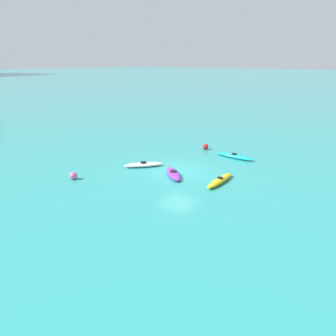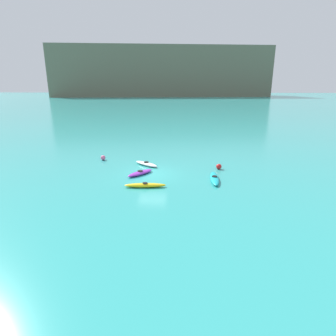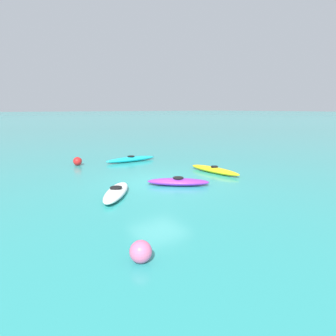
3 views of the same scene
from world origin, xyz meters
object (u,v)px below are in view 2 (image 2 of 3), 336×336
Objects in this scene: buoy_red at (219,167)px; buoy_pink at (103,158)px; kayak_yellow at (145,185)px; kayak_cyan at (214,178)px; kayak_purple at (140,173)px; kayak_white at (146,164)px.

buoy_red is 1.01× the size of buoy_pink.
buoy_red is 12.14m from buoy_pink.
kayak_yellow is 0.95× the size of kayak_cyan.
kayak_purple is 5.10× the size of buoy_pink.
kayak_cyan is (6.32, -4.02, -0.00)m from kayak_white.
kayak_yellow is 3.23m from kayak_purple.
kayak_cyan is at bearing -27.03° from buoy_pink.
kayak_white and kayak_yellow have the same top height.
buoy_red is at bearing 77.82° from kayak_cyan.
kayak_white is 5.33× the size of buoy_pink.
kayak_yellow and kayak_cyan have the same top height.
kayak_purple is (-0.91, 3.09, 0.00)m from kayak_yellow.
buoy_pink reaches higher than kayak_cyan.
kayak_yellow is 1.25× the size of kayak_purple.
kayak_purple is 0.76× the size of kayak_cyan.
kayak_white is 7.49m from kayak_cyan.
kayak_yellow is (0.80, -6.05, -0.00)m from kayak_white.
buoy_pink is at bearing 168.22° from buoy_red.
buoy_pink is (-11.88, 2.48, -0.00)m from buoy_red.
kayak_purple is at bearing 170.61° from kayak_cyan.
buoy_red is at bearing 16.90° from kayak_purple.
buoy_red is (7.13, 2.17, 0.09)m from kayak_purple.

